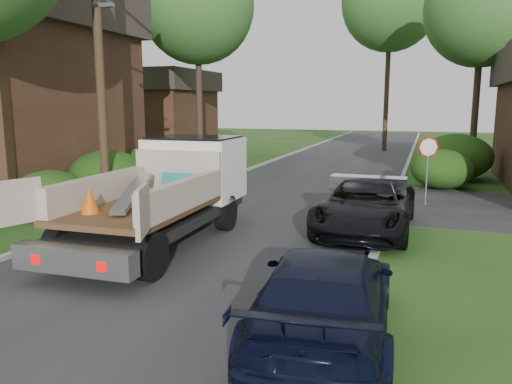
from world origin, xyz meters
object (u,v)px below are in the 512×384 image
Objects in this scene: house_left_far at (153,112)px; tree_center_far at (391,2)px; flatbed_truck at (175,184)px; utility_pole at (99,57)px; tree_left_back at (53,1)px; tree_right_far at (483,9)px; stop_sign at (428,156)px; black_pickup at (366,206)px; navy_suv at (324,296)px; tree_left_far at (197,7)px.

house_left_far is 19.16m from tree_center_far.
flatbed_truck is at bearing -58.21° from house_left_far.
utility_pole is 0.83× the size of tree_left_back.
tree_center_far is (-5.50, 10.00, 2.50)m from tree_right_far.
tree_right_far reaches higher than flatbed_truck.
stop_sign is 13.08m from tree_right_far.
house_left_far reaches higher than flatbed_truck.
black_pickup is (4.90, 2.18, -0.69)m from flatbed_truck.
tree_center_far is (7.48, 25.02, 5.81)m from utility_pole.
tree_right_far reaches higher than navy_suv.
black_pickup is (-3.90, -15.50, -7.72)m from tree_right_far.
tree_left_far is (6.00, -5.00, 5.93)m from house_left_far.
tree_center_far is (16.00, 17.00, 2.00)m from tree_left_back.
tree_right_far is (21.00, -2.00, 5.43)m from house_left_far.
house_left_far is 23.21m from flatbed_truck.
utility_pole reaches higher than navy_suv.
black_pickup is (9.08, -0.48, -4.42)m from utility_pole.
stop_sign is 0.22× the size of tree_right_far.
black_pickup is at bearing -104.12° from tree_right_far.
tree_right_far is 20.97m from flatbed_truck.
tree_left_far is (-2.02, 12.02, 3.81)m from utility_pole.
navy_suv is (1.80, -32.50, -10.26)m from tree_center_far.
tree_left_far is at bearing -126.16° from tree_center_far.
utility_pole is 26.75m from tree_center_far.
flatbed_truck reaches higher than stop_sign.
tree_left_far is 15.31m from tree_right_far.
tree_right_far reaches higher than stop_sign.
stop_sign is 0.46× the size of black_pickup.
flatbed_truck is at bearing -32.52° from utility_pole.
utility_pole is 0.68× the size of tree_center_far.
navy_suv is at bearing -87.88° from black_pickup.
tree_right_far is (15.00, 3.00, -0.50)m from tree_left_far.
flatbed_truck is at bearing -67.11° from tree_left_far.
tree_left_far is 16.22m from tree_center_far.
stop_sign is 16.65m from tree_left_far.
tree_right_far is 17.75m from black_pickup.
house_left_far is 1.39× the size of black_pickup.
flatbed_truck is at bearing -40.07° from tree_left_back.
tree_right_far is 0.96× the size of tree_left_back.
utility_pole reaches higher than stop_sign.
tree_right_far is 22.62m from tree_left_back.
tree_right_far is at bearing -61.19° from tree_center_far.
tree_left_back is 2.41× the size of navy_suv.
tree_left_far is 24.00m from navy_suv.
tree_right_far reaches higher than utility_pole.
utility_pole reaches higher than black_pickup.
tree_left_back is at bearing -93.18° from house_left_far.
tree_center_far is at bearing 73.35° from utility_pole.
stop_sign is at bearing -34.81° from house_left_far.
utility_pole is at bearing -130.84° from tree_right_far.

